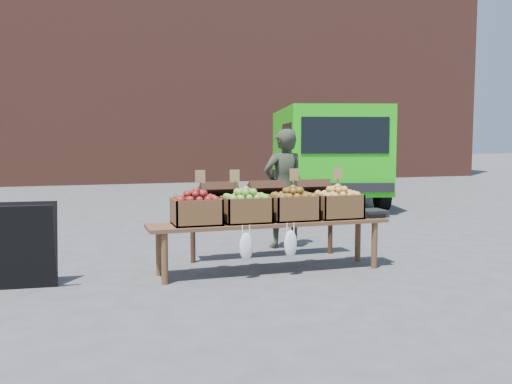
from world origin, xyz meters
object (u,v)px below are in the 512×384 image
object	(u,v)px
display_bench	(270,246)
weighing_scale	(370,213)
back_table	(264,216)
crate_russet_pears	(246,210)
chalkboard_sign	(26,245)
crate_red_apples	(293,208)
crate_golden_apples	(196,212)
delivery_van	(324,156)
crate_green_apples	(337,206)
vendor	(284,189)

from	to	relation	value
display_bench	weighing_scale	bearing A→B (deg)	0.00
back_table	crate_russet_pears	size ratio (longest dim) A/B	4.20
chalkboard_sign	crate_red_apples	xyz separation A→B (m)	(2.80, -0.06, 0.28)
crate_golden_apples	crate_red_apples	world-z (taller)	same
back_table	crate_golden_apples	xyz separation A→B (m)	(-1.00, -0.72, 0.19)
delivery_van	chalkboard_sign	size ratio (longest dim) A/B	5.53
chalkboard_sign	crate_green_apples	xyz separation A→B (m)	(3.35, -0.06, 0.28)
vendor	crate_red_apples	xyz separation A→B (m)	(-0.38, -1.31, -0.10)
chalkboard_sign	weighing_scale	xyz separation A→B (m)	(3.78, -0.06, 0.18)
chalkboard_sign	delivery_van	bearing A→B (deg)	49.90
delivery_van	weighing_scale	distance (m)	6.49
vendor	crate_green_apples	distance (m)	1.32
delivery_van	display_bench	xyz separation A→B (m)	(-3.44, -6.09, -0.79)
back_table	vendor	bearing A→B (deg)	51.06
delivery_van	crate_golden_apples	world-z (taller)	delivery_van
display_bench	crate_red_apples	bearing A→B (deg)	0.00
crate_russet_pears	back_table	bearing A→B (deg)	57.83
back_table	crate_green_apples	xyz separation A→B (m)	(0.65, -0.72, 0.19)
weighing_scale	crate_russet_pears	bearing A→B (deg)	180.00
weighing_scale	chalkboard_sign	bearing A→B (deg)	179.02
back_table	weighing_scale	bearing A→B (deg)	-33.89
delivery_van	back_table	world-z (taller)	delivery_van
back_table	crate_red_apples	world-z (taller)	back_table
chalkboard_sign	weighing_scale	size ratio (longest dim) A/B	2.54
vendor	crate_red_apples	size ratio (longest dim) A/B	3.22
back_table	crate_russet_pears	bearing A→B (deg)	-122.17
back_table	delivery_van	bearing A→B (deg)	58.75
display_bench	crate_golden_apples	size ratio (longest dim) A/B	5.40
crate_green_apples	weighing_scale	distance (m)	0.44
display_bench	crate_red_apples	world-z (taller)	crate_red_apples
display_bench	crate_green_apples	world-z (taller)	crate_green_apples
chalkboard_sign	back_table	bearing A→B (deg)	18.21
delivery_van	chalkboard_sign	xyz separation A→B (m)	(-5.96, -6.03, -0.64)
vendor	crate_golden_apples	world-z (taller)	vendor
crate_golden_apples	vendor	bearing A→B (deg)	41.50
crate_green_apples	delivery_van	bearing A→B (deg)	66.79
chalkboard_sign	crate_red_apples	distance (m)	2.81
weighing_scale	crate_green_apples	bearing A→B (deg)	180.00
crate_golden_apples	crate_green_apples	world-z (taller)	same
crate_golden_apples	crate_russet_pears	world-z (taller)	same
vendor	display_bench	xyz separation A→B (m)	(-0.65, -1.31, -0.52)
vendor	crate_russet_pears	distance (m)	1.61
vendor	display_bench	bearing A→B (deg)	57.55
display_bench	crate_golden_apples	xyz separation A→B (m)	(-0.82, 0.00, 0.42)
back_table	display_bench	xyz separation A→B (m)	(-0.18, -0.72, -0.24)
chalkboard_sign	weighing_scale	world-z (taller)	chalkboard_sign
delivery_van	crate_golden_apples	xyz separation A→B (m)	(-4.26, -6.09, -0.36)
vendor	weighing_scale	bearing A→B (deg)	108.62
chalkboard_sign	back_table	xyz separation A→B (m)	(2.70, 0.66, 0.09)
vendor	delivery_van	bearing A→B (deg)	-126.13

